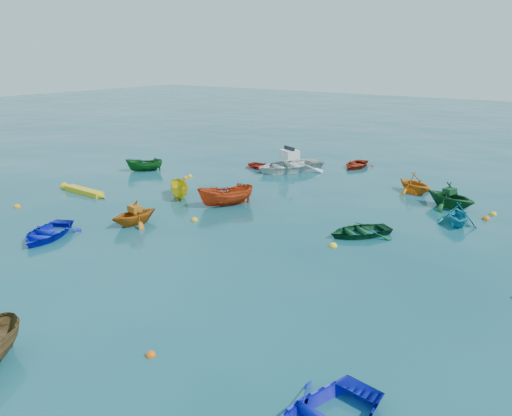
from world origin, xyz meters
The scene contains 25 objects.
ground centered at (0.00, 0.00, 0.00)m, with size 160.00×160.00×0.00m, color #093B45.
dinghy_blue_sw centered at (-5.91, -3.13, 0.00)m, with size 2.30×3.21×0.67m, color #1019CB.
dinghy_orange_w centered at (-4.08, 0.45, 0.00)m, with size 2.09×2.42×1.28m, color #C46412.
sampan_yellow_mid centered at (-5.56, 5.21, 0.00)m, with size 0.99×2.63×1.02m, color gold.
dinghy_green_e centered at (5.58, 5.38, 0.00)m, with size 2.14×2.99×0.62m, color #104724.
dinghy_cyan_se centered at (8.84, 9.58, 0.00)m, with size 1.96×2.27×1.19m, color teal.
dinghy_red_nw centered at (-5.90, 14.08, 0.00)m, with size 1.78×2.49×0.52m, color #A5190D.
sampan_orange_n centered at (-2.36, 5.47, 0.00)m, with size 1.20×3.20×1.24m, color #C23B12.
dinghy_green_n centered at (7.79, 12.19, 0.00)m, with size 2.46×2.85×1.50m, color #10471D.
dinghy_red_far centered at (-0.52, 18.39, 0.00)m, with size 2.09×2.93×0.61m, color #A2230D.
dinghy_orange_far centered at (5.21, 14.08, 0.00)m, with size 2.18×2.53×1.33m, color orange.
sampan_green_far centered at (-12.27, 8.63, 0.00)m, with size 0.96×2.55×0.99m, color #135217.
kayak_yellow centered at (-10.79, 2.47, 0.00)m, with size 0.56×3.82×0.38m, color gold, non-canonical shape.
motorboat_white centered at (-3.92, 14.59, 0.00)m, with size 3.62×5.06×1.65m, color silver.
tarp_orange_a centered at (-4.07, 0.50, 0.79)m, with size 0.62×0.47×0.30m, color #B15D12.
tarp_green_b centered at (7.70, 12.23, 0.91)m, with size 0.64×0.49×0.31m, color #0F3F1B.
buoy_or_a centered at (-11.42, -1.37, 0.00)m, with size 0.36×0.36×0.36m, color orange.
buoy_ye_a centered at (-2.04, 2.54, 0.00)m, with size 0.37×0.37×0.37m, color gold.
buoy_or_b centered at (4.81, -6.87, 0.00)m, with size 0.30×0.30×0.30m, color #E75B0C.
buoy_ye_b centered at (-12.80, 2.76, 0.00)m, with size 0.37×0.37×0.37m, color yellow.
buoy_or_c centered at (-8.34, 8.64, 0.00)m, with size 0.38×0.38×0.38m, color orange.
buoy_ye_c centered at (5.23, 3.44, 0.00)m, with size 0.36×0.36×0.36m, color yellow.
buoy_ye_d centered at (-8.46, 9.19, 0.00)m, with size 0.33×0.33×0.33m, color yellow.
buoy_or_e centered at (9.86, 11.20, 0.00)m, with size 0.38×0.38×0.38m, color #DA5C0B.
buoy_ye_e centered at (10.00, 12.19, 0.00)m, with size 0.36×0.36×0.36m, color yellow.
Camera 1 is at (14.16, -14.97, 8.10)m, focal length 35.00 mm.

